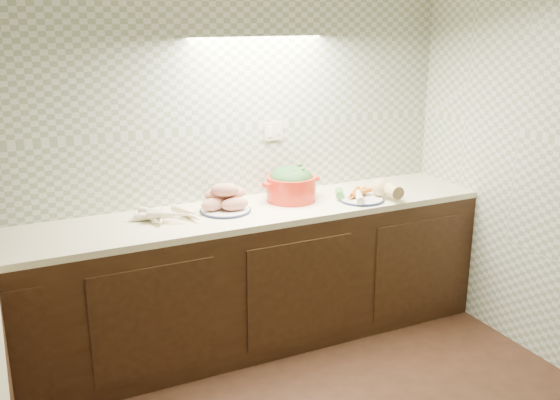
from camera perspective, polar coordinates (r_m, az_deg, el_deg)
name	(u,v)px	position (r m, az deg, el deg)	size (l,w,h in m)	color
room	(345,141)	(2.26, 5.94, 5.40)	(3.60, 3.60, 2.60)	black
counter	(134,377)	(3.08, -13.17, -15.47)	(3.60, 3.60, 0.90)	black
parsnip_pile	(172,217)	(3.68, -9.84, -1.50)	(0.31, 0.31, 0.07)	beige
sweet_potato_plate	(225,201)	(3.82, -5.05, -0.07)	(0.33, 0.32, 0.18)	#151F40
onion_bowl	(224,199)	(3.94, -5.18, 0.10)	(0.15, 0.15, 0.12)	black
dutch_oven	(291,184)	(4.02, 1.04, 1.46)	(0.40, 0.34, 0.22)	red
veg_plate	(370,192)	(4.10, 8.22, 0.74)	(0.40, 0.31, 0.14)	#151F40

